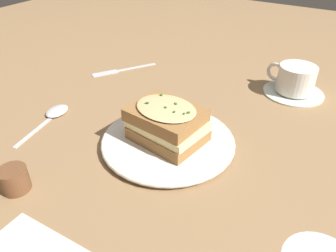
{
  "coord_description": "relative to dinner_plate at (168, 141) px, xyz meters",
  "views": [
    {
      "loc": [
        0.26,
        -0.45,
        0.38
      ],
      "look_at": [
        -0.01,
        -0.02,
        0.04
      ],
      "focal_mm": 35.0,
      "sensor_mm": 36.0,
      "label": 1
    }
  ],
  "objects": [
    {
      "name": "sandwich",
      "position": [
        -0.0,
        0.0,
        0.04
      ],
      "size": [
        0.15,
        0.12,
        0.07
      ],
      "rotation": [
        0.0,
        0.0,
        6.13
      ],
      "color": "olive",
      "rests_on": "dinner_plate"
    },
    {
      "name": "dinner_plate",
      "position": [
        0.0,
        0.0,
        0.0
      ],
      "size": [
        0.25,
        0.25,
        0.01
      ],
      "color": "silver",
      "rests_on": "ground_plane"
    },
    {
      "name": "ground_plane",
      "position": [
        0.01,
        0.02,
        -0.01
      ],
      "size": [
        2.4,
        2.4,
        0.0
      ],
      "primitive_type": "plane",
      "color": "olive"
    },
    {
      "name": "teacup_with_saucer",
      "position": [
        0.15,
        0.34,
        0.02
      ],
      "size": [
        0.15,
        0.14,
        0.07
      ],
      "rotation": [
        0.0,
        0.0,
        2.89
      ],
      "color": "silver",
      "rests_on": "ground_plane"
    },
    {
      "name": "condiment_pot",
      "position": [
        -0.15,
        -0.23,
        0.01
      ],
      "size": [
        0.05,
        0.05,
        0.04
      ],
      "primitive_type": "cylinder",
      "color": "brown",
      "rests_on": "ground_plane"
    },
    {
      "name": "spoon",
      "position": [
        -0.27,
        -0.04,
        -0.0
      ],
      "size": [
        0.06,
        0.17,
        0.01
      ],
      "rotation": [
        0.0,
        0.0,
        0.21
      ],
      "color": "silver",
      "rests_on": "ground_plane"
    },
    {
      "name": "fork",
      "position": [
        -0.3,
        0.22,
        -0.01
      ],
      "size": [
        0.11,
        0.16,
        0.0
      ],
      "rotation": [
        0.0,
        0.0,
        2.58
      ],
      "color": "silver",
      "rests_on": "ground_plane"
    }
  ]
}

